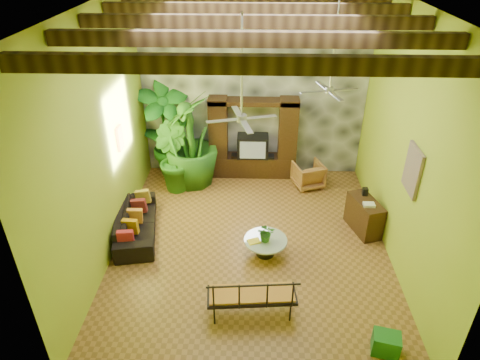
{
  "coord_description": "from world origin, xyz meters",
  "views": [
    {
      "loc": [
        0.02,
        -7.56,
        6.16
      ],
      "look_at": [
        -0.25,
        0.2,
        1.55
      ],
      "focal_mm": 32.0,
      "sensor_mm": 36.0,
      "label": 1
    }
  ],
  "objects_px": {
    "tall_plant_a": "(165,129)",
    "side_console": "(364,215)",
    "tall_plant_b": "(172,158)",
    "green_bin": "(386,344)",
    "wicker_armchair": "(308,175)",
    "coffee_table": "(265,245)",
    "ceiling_fan_back": "(331,80)",
    "sofa": "(136,222)",
    "iron_bench": "(252,295)",
    "entertainment_center": "(253,144)",
    "ceiling_fan_front": "(242,107)",
    "tall_plant_c": "(191,141)"
  },
  "relations": [
    {
      "from": "tall_plant_b",
      "to": "green_bin",
      "type": "bearing_deg",
      "value": -49.2
    },
    {
      "from": "ceiling_fan_front",
      "to": "wicker_armchair",
      "type": "height_order",
      "value": "ceiling_fan_front"
    },
    {
      "from": "entertainment_center",
      "to": "ceiling_fan_back",
      "type": "bearing_deg",
      "value": -50.43
    },
    {
      "from": "tall_plant_a",
      "to": "tall_plant_b",
      "type": "distance_m",
      "value": 0.96
    },
    {
      "from": "ceiling_fan_front",
      "to": "ceiling_fan_back",
      "type": "distance_m",
      "value": 2.41
    },
    {
      "from": "sofa",
      "to": "iron_bench",
      "type": "bearing_deg",
      "value": -141.91
    },
    {
      "from": "tall_plant_c",
      "to": "tall_plant_a",
      "type": "bearing_deg",
      "value": 148.17
    },
    {
      "from": "ceiling_fan_back",
      "to": "iron_bench",
      "type": "distance_m",
      "value": 4.63
    },
    {
      "from": "iron_bench",
      "to": "green_bin",
      "type": "xyz_separation_m",
      "value": [
        2.24,
        -0.68,
        -0.34
      ]
    },
    {
      "from": "coffee_table",
      "to": "wicker_armchair",
      "type": "bearing_deg",
      "value": 67.5
    },
    {
      "from": "wicker_armchair",
      "to": "tall_plant_a",
      "type": "bearing_deg",
      "value": -26.79
    },
    {
      "from": "ceiling_fan_back",
      "to": "green_bin",
      "type": "relative_size",
      "value": 4.19
    },
    {
      "from": "wicker_armchair",
      "to": "coffee_table",
      "type": "bearing_deg",
      "value": 48.52
    },
    {
      "from": "tall_plant_b",
      "to": "sofa",
      "type": "bearing_deg",
      "value": -104.79
    },
    {
      "from": "sofa",
      "to": "tall_plant_b",
      "type": "bearing_deg",
      "value": -25.24
    },
    {
      "from": "ceiling_fan_back",
      "to": "coffee_table",
      "type": "distance_m",
      "value": 3.73
    },
    {
      "from": "coffee_table",
      "to": "tall_plant_b",
      "type": "bearing_deg",
      "value": 132.26
    },
    {
      "from": "ceiling_fan_front",
      "to": "side_console",
      "type": "relative_size",
      "value": 1.84
    },
    {
      "from": "tall_plant_b",
      "to": "iron_bench",
      "type": "bearing_deg",
      "value": -64.04
    },
    {
      "from": "coffee_table",
      "to": "tall_plant_a",
      "type": "bearing_deg",
      "value": 128.17
    },
    {
      "from": "tall_plant_a",
      "to": "tall_plant_b",
      "type": "bearing_deg",
      "value": -69.87
    },
    {
      "from": "tall_plant_b",
      "to": "green_bin",
      "type": "distance_m",
      "value": 6.76
    },
    {
      "from": "entertainment_center",
      "to": "sofa",
      "type": "bearing_deg",
      "value": -132.93
    },
    {
      "from": "ceiling_fan_front",
      "to": "iron_bench",
      "type": "bearing_deg",
      "value": -82.03
    },
    {
      "from": "entertainment_center",
      "to": "tall_plant_c",
      "type": "distance_m",
      "value": 1.74
    },
    {
      "from": "tall_plant_c",
      "to": "wicker_armchair",
      "type": "bearing_deg",
      "value": -1.18
    },
    {
      "from": "tall_plant_b",
      "to": "tall_plant_c",
      "type": "xyz_separation_m",
      "value": [
        0.48,
        0.31,
        0.36
      ]
    },
    {
      "from": "ceiling_fan_front",
      "to": "wicker_armchair",
      "type": "bearing_deg",
      "value": 59.89
    },
    {
      "from": "wicker_armchair",
      "to": "green_bin",
      "type": "bearing_deg",
      "value": 79.12
    },
    {
      "from": "iron_bench",
      "to": "side_console",
      "type": "bearing_deg",
      "value": 41.44
    },
    {
      "from": "tall_plant_a",
      "to": "side_console",
      "type": "xyz_separation_m",
      "value": [
        5.01,
        -2.49,
        -1.0
      ]
    },
    {
      "from": "tall_plant_a",
      "to": "ceiling_fan_front",
      "type": "bearing_deg",
      "value": -57.92
    },
    {
      "from": "entertainment_center",
      "to": "wicker_armchair",
      "type": "bearing_deg",
      "value": -20.44
    },
    {
      "from": "sofa",
      "to": "wicker_armchair",
      "type": "relative_size",
      "value": 2.88
    },
    {
      "from": "ceiling_fan_back",
      "to": "iron_bench",
      "type": "xyz_separation_m",
      "value": [
        -1.56,
        -3.29,
        -2.87
      ]
    },
    {
      "from": "coffee_table",
      "to": "side_console",
      "type": "distance_m",
      "value": 2.5
    },
    {
      "from": "sofa",
      "to": "tall_plant_c",
      "type": "relative_size",
      "value": 0.85
    },
    {
      "from": "ceiling_fan_back",
      "to": "wicker_armchair",
      "type": "height_order",
      "value": "ceiling_fan_back"
    },
    {
      "from": "sofa",
      "to": "wicker_armchair",
      "type": "height_order",
      "value": "wicker_armchair"
    },
    {
      "from": "tall_plant_b",
      "to": "entertainment_center",
      "type": "bearing_deg",
      "value": 20.99
    },
    {
      "from": "sofa",
      "to": "tall_plant_c",
      "type": "bearing_deg",
      "value": -33.82
    },
    {
      "from": "wicker_armchair",
      "to": "tall_plant_a",
      "type": "height_order",
      "value": "tall_plant_a"
    },
    {
      "from": "green_bin",
      "to": "ceiling_fan_front",
      "type": "bearing_deg",
      "value": 136.39
    },
    {
      "from": "entertainment_center",
      "to": "sofa",
      "type": "xyz_separation_m",
      "value": [
        -2.65,
        -2.85,
        -0.65
      ]
    },
    {
      "from": "coffee_table",
      "to": "green_bin",
      "type": "relative_size",
      "value": 2.1
    },
    {
      "from": "entertainment_center",
      "to": "sofa",
      "type": "distance_m",
      "value": 3.94
    },
    {
      "from": "coffee_table",
      "to": "side_console",
      "type": "height_order",
      "value": "side_console"
    },
    {
      "from": "tall_plant_a",
      "to": "wicker_armchair",
      "type": "bearing_deg",
      "value": -7.81
    },
    {
      "from": "tall_plant_b",
      "to": "coffee_table",
      "type": "relative_size",
      "value": 1.97
    },
    {
      "from": "tall_plant_b",
      "to": "side_console",
      "type": "distance_m",
      "value": 5.05
    }
  ]
}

